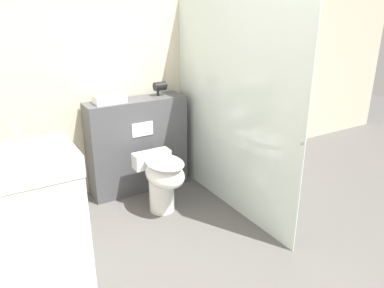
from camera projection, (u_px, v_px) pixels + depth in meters
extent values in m
plane|color=#565451|center=(255.00, 277.00, 2.73)|extent=(12.00, 12.00, 0.00)
cube|color=beige|center=(139.00, 68.00, 3.86)|extent=(8.00, 0.06, 2.50)
cube|color=#4C4C51|center=(138.00, 145.00, 3.90)|extent=(1.03, 0.28, 0.98)
cube|color=white|center=(143.00, 129.00, 3.70)|extent=(0.22, 0.01, 0.14)
cube|color=silver|center=(229.00, 109.00, 3.42)|extent=(0.01, 1.85, 1.93)
sphere|color=#B2B2B7|center=(302.00, 143.00, 2.72)|extent=(0.04, 0.04, 0.04)
cylinder|color=white|center=(162.00, 192.00, 3.56)|extent=(0.24, 0.24, 0.39)
ellipsoid|color=white|center=(165.00, 174.00, 3.42)|extent=(0.33, 0.46, 0.22)
ellipsoid|color=white|center=(165.00, 162.00, 3.38)|extent=(0.32, 0.45, 0.02)
cube|color=white|center=(152.00, 159.00, 3.62)|extent=(0.37, 0.14, 0.15)
cube|color=white|center=(36.00, 232.00, 2.50)|extent=(0.61, 0.51, 0.88)
cube|color=white|center=(24.00, 162.00, 2.32)|extent=(0.62, 0.52, 0.14)
cylinder|color=silver|center=(17.00, 135.00, 2.39)|extent=(0.02, 0.02, 0.14)
cylinder|color=black|center=(160.00, 86.00, 3.84)|extent=(0.12, 0.09, 0.09)
cone|color=black|center=(167.00, 85.00, 3.88)|extent=(0.03, 0.07, 0.07)
cylinder|color=black|center=(158.00, 92.00, 3.85)|extent=(0.03, 0.03, 0.09)
cube|color=white|center=(110.00, 99.00, 3.58)|extent=(0.30, 0.17, 0.08)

